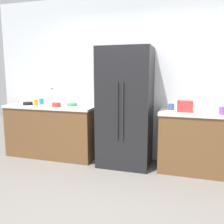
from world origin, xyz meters
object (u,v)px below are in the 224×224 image
Objects in this scene: toaster at (185,106)px; cup_c at (222,111)px; bottle_a at (52,98)px; bowl_a at (72,104)px; cup_a at (171,107)px; cup_d at (41,101)px; bowl_b at (56,105)px; refrigerator at (125,108)px; bowl_c at (28,103)px; cup_b at (36,103)px.

toaster reaches higher than cup_c.
bottle_a is 1.63× the size of bowl_a.
toaster is 0.24m from cup_a.
cup_a is at bearing 0.45° from cup_d.
cup_a is 1.88m from bowl_b.
bowl_a is at bearing 174.47° from refrigerator.
cup_d is 0.24m from bowl_c.
refrigerator is 17.20× the size of cup_b.
cup_c is at bearing -1.33° from bowl_c.
refrigerator is at bearing 4.20° from bowl_b.
refrigerator is 1.58m from cup_d.
bowl_b is (-1.87, -0.20, -0.01)m from cup_a.
bowl_a is (-1.66, -0.02, -0.02)m from cup_a.
bowl_b reaches higher than bowl_a.
bowl_b is at bearing -175.80° from refrigerator.
cup_b reaches higher than bowl_a.
cup_c reaches higher than bowl_a.
refrigerator is at bearing -3.45° from cup_d.
cup_c is at bearing -4.18° from refrigerator.
bowl_a is at bearing 41.13° from bowl_b.
bowl_a is (0.61, -0.00, -0.03)m from cup_d.
cup_d is at bearing 176.55° from refrigerator.
cup_a is 2.47m from bowl_c.
cup_a reaches higher than bowl_a.
bottle_a is 1.71× the size of bowl_c.
bottle_a is at bearing 174.95° from bowl_a.
cup_d is at bearing 176.21° from cup_c.
refrigerator is at bearing 179.21° from toaster.
toaster reaches higher than cup_b.
bowl_b is (0.40, -0.18, -0.02)m from cup_d.
toaster reaches higher than cup_a.
bowl_b is 0.60m from bowl_c.
refrigerator is 10.43× the size of bowl_a.
bowl_c is (-3.16, 0.07, -0.03)m from cup_c.
bottle_a is at bearing 21.62° from bowl_c.
cup_a is at bearing 9.16° from refrigerator.
toaster is 1.87m from bowl_a.
bottle_a is 2.69× the size of cup_b.
cup_b is at bearing -163.78° from bowl_a.
bowl_c is (-0.20, 0.05, -0.03)m from cup_b.
toaster is 1.49× the size of bowl_b.
cup_b is at bearing -175.07° from cup_a.
bottle_a is at bearing 176.43° from toaster.
cup_b is (-2.27, -0.20, 0.01)m from cup_a.
refrigerator is 1.57m from cup_b.
cup_c is at bearing -0.34° from bowl_b.
refrigerator is 19.63× the size of cup_a.
cup_a reaches higher than bowl_c.
refrigerator reaches higher than cup_a.
refrigerator is at bearing -5.53° from bowl_a.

